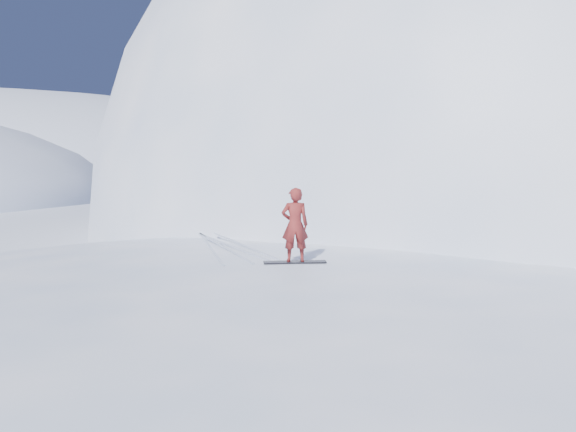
% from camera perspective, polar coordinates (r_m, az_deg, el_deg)
% --- Properties ---
extents(ground, '(400.00, 400.00, 0.00)m').
position_cam_1_polar(ground, '(12.86, -1.76, -17.42)').
color(ground, white).
rests_on(ground, ground).
extents(near_ridge, '(36.00, 28.00, 4.80)m').
position_cam_1_polar(near_ridge, '(15.77, 0.28, -12.88)').
color(near_ridge, white).
rests_on(near_ridge, ground).
extents(summit_peak, '(60.00, 56.00, 56.00)m').
position_cam_1_polar(summit_peak, '(44.80, 21.84, -0.88)').
color(summit_peak, white).
rests_on(summit_peak, ground).
extents(peak_shoulder, '(28.00, 24.00, 18.00)m').
position_cam_1_polar(peak_shoulder, '(34.15, 9.99, -2.60)').
color(peak_shoulder, white).
rests_on(peak_shoulder, ground).
extents(wind_bumps, '(16.00, 14.40, 1.00)m').
position_cam_1_polar(wind_bumps, '(14.75, -5.22, -14.27)').
color(wind_bumps, white).
rests_on(wind_bumps, ground).
extents(snowboard, '(1.64, 0.44, 0.03)m').
position_cam_1_polar(snowboard, '(14.51, 0.70, -4.69)').
color(snowboard, black).
rests_on(snowboard, near_ridge).
extents(snowboarder, '(0.73, 0.51, 1.91)m').
position_cam_1_polar(snowboarder, '(14.36, 0.71, -0.90)').
color(snowboarder, maroon).
rests_on(snowboarder, snowboard).
extents(board_tracks, '(2.12, 5.99, 0.04)m').
position_cam_1_polar(board_tracks, '(17.17, -6.23, -3.01)').
color(board_tracks, silver).
rests_on(board_tracks, ground).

